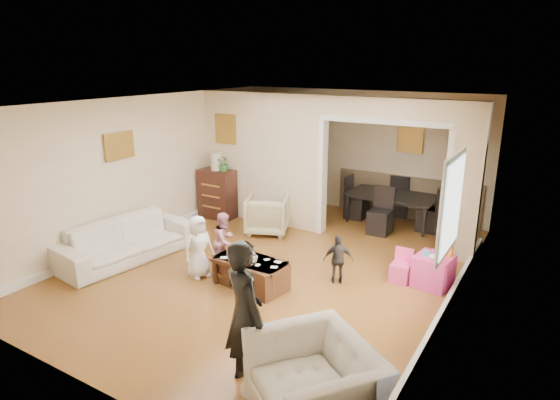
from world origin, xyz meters
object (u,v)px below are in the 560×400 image
Objects in this scene: armchair_back at (267,215)px; play_table at (433,271)px; armchair_front at (314,384)px; adult_person at (244,315)px; coffee_cup at (254,259)px; coffee_table at (251,273)px; sofa at (127,240)px; child_toddler at (338,259)px; dining_table at (391,209)px; dresser at (217,194)px; child_kneel_b at (225,241)px; table_lamp at (216,161)px; child_kneel_a at (199,247)px; cyan_cup at (427,253)px.

play_table is at bearing 145.91° from armchair_back.
armchair_front is 0.93m from adult_person.
coffee_table is at bearing 153.43° from coffee_cup.
child_toddler is (3.36, 1.01, 0.04)m from sofa.
adult_person reaches higher than sofa.
sofa is 3.01× the size of child_toddler.
dining_table is (3.17, 3.99, -0.02)m from sofa.
armchair_back is at bearing -61.47° from child_toddler.
armchair_front is at bearing -43.53° from coffee_table.
dresser is 0.58× the size of dining_table.
armchair_back is 1.59× the size of play_table.
coffee_cup is 3.86m from dining_table.
dresser is 5.48m from adult_person.
table_lamp is at bearing 31.15° from child_kneel_b.
child_kneel_b is 1.81m from child_toddler.
child_kneel_a reaches higher than play_table.
armchair_front reaches higher than coffee_table.
armchair_front is at bearing -43.43° from table_lamp.
dining_table is at bearing -116.07° from child_toddler.
armchair_back is 2.18m from child_kneel_a.
play_table is at bearing -62.50° from sofa.
child_kneel_a is (1.46, 0.11, 0.16)m from sofa.
armchair_back is 7.83× the size of coffee_cup.
child_kneel_b is (0.31, -1.72, 0.10)m from armchair_back.
play_table is 3.44m from adult_person.
coffee_table is at bearing -75.61° from sofa.
dining_table is (0.76, 3.78, -0.15)m from coffee_cup.
child_kneel_b is (-0.70, 0.30, 0.26)m from coffee_table.
child_kneel_a reaches higher than armchair_back.
child_kneel_a is at bearing -154.16° from play_table.
table_lamp is at bearing -32.75° from armchair_back.
child_toddler is at bearing -23.70° from table_lamp.
adult_person is at bearing 63.82° from child_toddler.
sofa is 6.24× the size of table_lamp.
armchair_front reaches higher than play_table.
dresser is at bearing -53.42° from child_toddler.
sofa is 5.09m from dining_table.
armchair_front is 3.26m from cyan_cup.
sofa is at bearing -88.03° from table_lamp.
armchair_front is 0.73× the size of adult_person.
adult_person is at bearing 96.89° from armchair_back.
sofa is at bearing -13.02° from child_toddler.
cyan_cup is (2.19, 1.32, 0.31)m from coffee_table.
table_lamp reaches higher than cyan_cup.
armchair_front is at bearing -94.43° from play_table.
dresser is 0.94× the size of coffee_table.
coffee_table is 10.90× the size of coffee_cup.
adult_person reaches higher than armchair_back.
adult_person is (-0.82, 0.08, 0.41)m from armchair_front.
coffee_cup is (1.11, -2.07, 0.10)m from armchair_back.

